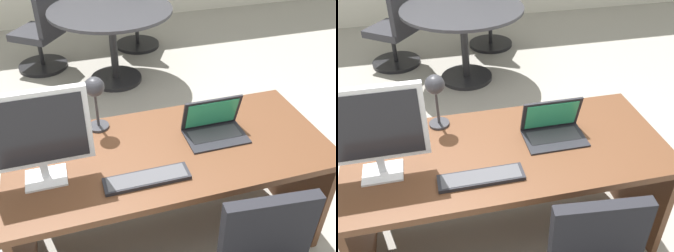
% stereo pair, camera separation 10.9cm
% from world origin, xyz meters
% --- Properties ---
extents(ground, '(12.00, 12.00, 0.00)m').
position_xyz_m(ground, '(0.00, 1.50, 0.00)').
color(ground, gray).
extents(desk, '(1.76, 0.80, 0.75)m').
position_xyz_m(desk, '(0.00, 0.05, 0.54)').
color(desk, '#56331E').
rests_on(desk, ground).
extents(monitor, '(0.50, 0.16, 0.50)m').
position_xyz_m(monitor, '(-0.66, -0.06, 1.03)').
color(monitor, silver).
rests_on(monitor, desk).
extents(laptop, '(0.34, 0.23, 0.22)m').
position_xyz_m(laptop, '(0.28, 0.07, 0.81)').
color(laptop, black).
rests_on(laptop, desk).
extents(keyboard, '(0.43, 0.12, 0.02)m').
position_xyz_m(keyboard, '(-0.18, -0.21, 0.76)').
color(keyboard, black).
rests_on(keyboard, desk).
extents(mouse, '(0.04, 0.07, 0.03)m').
position_xyz_m(mouse, '(-0.51, 0.12, 0.76)').
color(mouse, black).
rests_on(mouse, desk).
extents(desk_lamp, '(0.12, 0.14, 0.34)m').
position_xyz_m(desk_lamp, '(-0.34, 0.28, 0.99)').
color(desk_lamp, '#2D2D33').
rests_on(desk_lamp, desk).
extents(meeting_table, '(1.25, 1.25, 0.81)m').
position_xyz_m(meeting_table, '(0.06, 2.22, 0.61)').
color(meeting_table, black).
rests_on(meeting_table, ground).
extents(meeting_chair_near, '(0.62, 0.63, 0.91)m').
position_xyz_m(meeting_chair_near, '(0.47, 3.01, 0.37)').
color(meeting_chair_near, black).
rests_on(meeting_chair_near, ground).
extents(meeting_chair_far, '(0.65, 0.64, 0.88)m').
position_xyz_m(meeting_chair_far, '(-0.66, 2.75, 0.36)').
color(meeting_chair_far, black).
rests_on(meeting_chair_far, ground).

